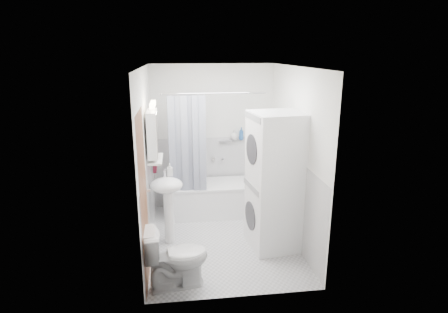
{
  "coord_description": "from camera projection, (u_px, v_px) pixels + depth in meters",
  "views": [
    {
      "loc": [
        -0.6,
        -4.77,
        2.59
      ],
      "look_at": [
        0.04,
        0.15,
        1.19
      ],
      "focal_mm": 30.0,
      "sensor_mm": 36.0,
      "label": 1
    }
  ],
  "objects": [
    {
      "name": "towel",
      "position": [
        154.0,
        142.0,
        5.58
      ],
      "size": [
        0.07,
        0.36,
        0.87
      ],
      "color": "#551423",
      "rests_on": "room_walls"
    },
    {
      "name": "door",
      "position": [
        149.0,
        191.0,
        4.42
      ],
      "size": [
        0.05,
        2.0,
        2.0
      ],
      "color": "brown",
      "rests_on": "ground"
    },
    {
      "name": "shelf_bottle",
      "position": [
        155.0,
        159.0,
        4.83
      ],
      "size": [
        0.07,
        0.18,
        0.07
      ],
      "primitive_type": "imported",
      "color": "gray",
      "rests_on": "shelf"
    },
    {
      "name": "shampoo_a",
      "position": [
        234.0,
        136.0,
        6.22
      ],
      "size": [
        0.13,
        0.17,
        0.13
      ],
      "primitive_type": "imported",
      "color": "gray",
      "rests_on": "shower_caddy"
    },
    {
      "name": "sink",
      "position": [
        167.0,
        195.0,
        5.07
      ],
      "size": [
        0.44,
        0.37,
        1.04
      ],
      "color": "white",
      "rests_on": "ground"
    },
    {
      "name": "washer_dryer",
      "position": [
        275.0,
        182.0,
        4.94
      ],
      "size": [
        0.74,
        0.73,
        1.85
      ],
      "rotation": [
        0.0,
        0.0,
        0.13
      ],
      "color": "white",
      "rests_on": "ground"
    },
    {
      "name": "room_walls",
      "position": [
        223.0,
        138.0,
        4.93
      ],
      "size": [
        2.6,
        2.6,
        2.6
      ],
      "color": "white",
      "rests_on": "ground"
    },
    {
      "name": "shampoo_b",
      "position": [
        241.0,
        137.0,
        6.24
      ],
      "size": [
        0.08,
        0.21,
        0.08
      ],
      "primitive_type": "imported",
      "color": "#26589B",
      "rests_on": "shower_caddy"
    },
    {
      "name": "shower_caddy",
      "position": [
        225.0,
        141.0,
        6.23
      ],
      "size": [
        0.22,
        0.06,
        0.02
      ],
      "primitive_type": "cube",
      "color": "silver",
      "rests_on": "room_walls"
    },
    {
      "name": "curtain_rod",
      "position": [
        214.0,
        93.0,
        5.41
      ],
      "size": [
        1.55,
        0.02,
        0.02
      ],
      "primitive_type": "cylinder",
      "rotation": [
        0.0,
        1.57,
        0.0
      ],
      "color": "silver",
      "rests_on": "room_walls"
    },
    {
      "name": "tub_spout",
      "position": [
        222.0,
        158.0,
        6.31
      ],
      "size": [
        0.04,
        0.12,
        0.04
      ],
      "primitive_type": "cylinder",
      "rotation": [
        1.57,
        0.0,
        0.0
      ],
      "color": "silver",
      "rests_on": "room_walls"
    },
    {
      "name": "wainscot",
      "position": [
        220.0,
        193.0,
        5.45
      ],
      "size": [
        1.98,
        2.58,
        2.58
      ],
      "color": "silver",
      "rests_on": "ground"
    },
    {
      "name": "floor",
      "position": [
        223.0,
        239.0,
        5.33
      ],
      "size": [
        2.6,
        2.6,
        0.0
      ],
      "primitive_type": "plane",
      "color": "silver",
      "rests_on": "ground"
    },
    {
      "name": "bathtub",
      "position": [
        213.0,
        197.0,
        6.12
      ],
      "size": [
        1.37,
        0.65,
        0.52
      ],
      "color": "white",
      "rests_on": "ground"
    },
    {
      "name": "toilet",
      "position": [
        176.0,
        257.0,
        4.2
      ],
      "size": [
        0.78,
        0.51,
        0.71
      ],
      "primitive_type": "imported",
      "rotation": [
        0.0,
        0.0,
        1.72
      ],
      "color": "white",
      "rests_on": "ground"
    },
    {
      "name": "shelf",
      "position": [
        156.0,
        159.0,
        4.99
      ],
      "size": [
        0.18,
        0.54,
        0.02
      ],
      "primitive_type": "cube",
      "color": "silver",
      "rests_on": "room_walls"
    },
    {
      "name": "shelf_cup",
      "position": [
        156.0,
        152.0,
        5.09
      ],
      "size": [
        0.1,
        0.09,
        0.1
      ],
      "primitive_type": "imported",
      "color": "gray",
      "rests_on": "shelf"
    },
    {
      "name": "medicine_cabinet",
      "position": [
        153.0,
        132.0,
        4.89
      ],
      "size": [
        0.13,
        0.5,
        0.71
      ],
      "color": "white",
      "rests_on": "room_walls"
    },
    {
      "name": "soap_pump",
      "position": [
        170.0,
        173.0,
        5.22
      ],
      "size": [
        0.08,
        0.17,
        0.08
      ],
      "primitive_type": "imported",
      "color": "gray",
      "rests_on": "sink"
    },
    {
      "name": "shower_curtain",
      "position": [
        187.0,
        144.0,
        5.56
      ],
      "size": [
        0.55,
        0.02,
        1.45
      ],
      "color": "#121D40",
      "rests_on": "curtain_rod"
    }
  ]
}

